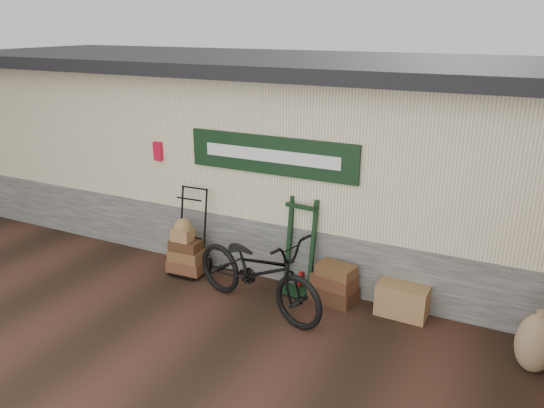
# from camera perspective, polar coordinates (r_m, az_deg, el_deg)

# --- Properties ---
(ground) EXTENTS (80.00, 80.00, 0.00)m
(ground) POSITION_cam_1_polar(r_m,az_deg,el_deg) (7.34, -1.38, -11.64)
(ground) COLOR black
(ground) RESTS_ON ground
(station_building) EXTENTS (14.40, 4.10, 3.20)m
(station_building) POSITION_cam_1_polar(r_m,az_deg,el_deg) (9.08, 6.62, 5.35)
(station_building) COLOR #4C4C47
(station_building) RESTS_ON ground
(porter_trolley) EXTENTS (0.71, 0.54, 1.37)m
(porter_trolley) POSITION_cam_1_polar(r_m,az_deg,el_deg) (8.30, -8.75, -2.83)
(porter_trolley) COLOR black
(porter_trolley) RESTS_ON ground
(green_barrow) EXTENTS (0.53, 0.46, 1.38)m
(green_barrow) POSITION_cam_1_polar(r_m,az_deg,el_deg) (7.63, 2.95, -4.58)
(green_barrow) COLOR black
(green_barrow) RESTS_ON ground
(suitcase_stack) EXTENTS (0.70, 0.51, 0.57)m
(suitcase_stack) POSITION_cam_1_polar(r_m,az_deg,el_deg) (7.55, 6.68, -8.36)
(suitcase_stack) COLOR #3B1C12
(suitcase_stack) RESTS_ON ground
(wicker_hamper) EXTENTS (0.68, 0.46, 0.44)m
(wicker_hamper) POSITION_cam_1_polar(r_m,az_deg,el_deg) (7.43, 13.90, -9.90)
(wicker_hamper) COLOR brown
(wicker_hamper) RESTS_ON ground
(bicycle) EXTENTS (1.32, 2.33, 1.28)m
(bicycle) POSITION_cam_1_polar(r_m,az_deg,el_deg) (7.15, -1.59, -6.67)
(bicycle) COLOR black
(bicycle) RESTS_ON ground
(burlap_sack_left) EXTENTS (0.51, 0.45, 0.72)m
(burlap_sack_left) POSITION_cam_1_polar(r_m,az_deg,el_deg) (6.76, 26.54, -13.24)
(burlap_sack_left) COLOR brown
(burlap_sack_left) RESTS_ON ground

